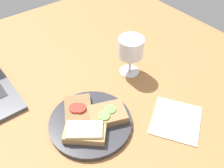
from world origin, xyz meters
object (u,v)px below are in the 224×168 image
at_px(plate, 91,123).
at_px(sandwich_with_cheese, 85,132).
at_px(sandwich_with_tomato, 78,110).
at_px(sandwich_with_cucumber, 107,114).
at_px(wine_glass, 131,49).
at_px(napkin, 176,120).

height_order(plate, sandwich_with_cheese, sandwich_with_cheese).
height_order(sandwich_with_tomato, sandwich_with_cucumber, sandwich_with_cucumber).
relative_size(plate, wine_glass, 1.72).
bearing_deg(napkin, sandwich_with_cheese, 155.57).
relative_size(sandwich_with_tomato, napkin, 0.88).
xyz_separation_m(sandwich_with_tomato, sandwich_with_cheese, (-0.03, -0.08, 0.00)).
xyz_separation_m(sandwich_with_cheese, wine_glass, (0.28, 0.14, 0.07)).
bearing_deg(plate, sandwich_with_tomato, 99.86).
distance_m(sandwich_with_cucumber, napkin, 0.20).
height_order(sandwich_with_cheese, napkin, sandwich_with_cheese).
xyz_separation_m(plate, sandwich_with_cucumber, (0.05, -0.02, 0.02)).
bearing_deg(sandwich_with_cucumber, plate, 159.22).
relative_size(plate, sandwich_with_tomato, 1.86).
bearing_deg(sandwich_with_cucumber, sandwich_with_cheese, -170.63).
relative_size(sandwich_with_cucumber, napkin, 0.86).
relative_size(sandwich_with_cucumber, wine_glass, 0.91).
distance_m(sandwich_with_cheese, napkin, 0.27).
bearing_deg(sandwich_with_cheese, sandwich_with_tomato, 69.60).
bearing_deg(wine_glass, sandwich_with_cheese, -153.49).
xyz_separation_m(sandwich_with_tomato, sandwich_with_cucumber, (0.06, -0.07, 0.00)).
height_order(plate, wine_glass, wine_glass).
bearing_deg(sandwich_with_tomato, sandwich_with_cucumber, -50.44).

